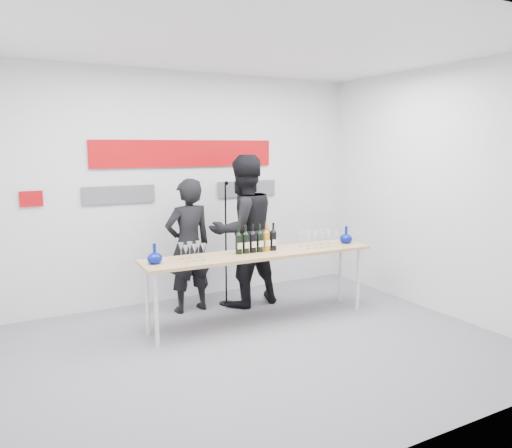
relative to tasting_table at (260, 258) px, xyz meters
name	(u,v)px	position (x,y,z in m)	size (l,w,h in m)	color
ground	(260,347)	(-0.38, -0.67, -0.77)	(5.00, 5.00, 0.00)	slate
back_wall	(186,188)	(-0.38, 1.33, 0.73)	(5.00, 0.04, 3.00)	silver
signage	(183,165)	(-0.44, 1.30, 1.04)	(3.38, 0.02, 0.79)	#AF070C
tasting_table	(260,258)	(0.00, 0.00, 0.00)	(2.78, 0.65, 0.83)	tan
wine_bottles	(256,238)	(-0.03, 0.04, 0.23)	(0.53, 0.09, 0.33)	black
decanter_left	(155,254)	(-1.24, 0.06, 0.17)	(0.16, 0.16, 0.21)	navy
decanter_right	(346,235)	(1.24, -0.03, 0.17)	(0.16, 0.16, 0.21)	navy
glasses_left	(192,252)	(-0.83, 0.03, 0.15)	(0.27, 0.23, 0.18)	silver
glasses_right	(319,239)	(0.81, -0.03, 0.15)	(0.47, 0.24, 0.18)	silver
presenter_left	(188,246)	(-0.59, 0.76, 0.06)	(0.61, 0.40, 1.66)	black
presenter_right	(243,231)	(0.12, 0.67, 0.20)	(0.94, 0.74, 1.94)	black
mic_stand	(226,268)	(-0.07, 0.77, -0.28)	(0.19, 0.19, 1.61)	black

